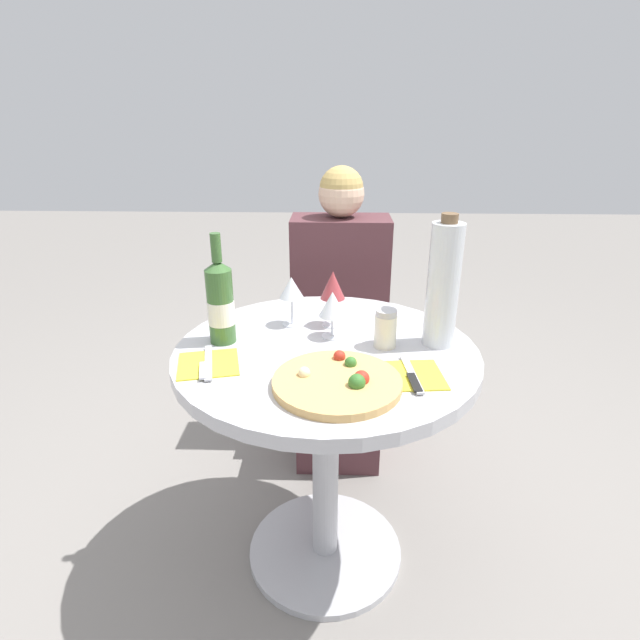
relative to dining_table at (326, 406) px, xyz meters
name	(u,v)px	position (x,y,z in m)	size (l,w,h in m)	color
ground_plane	(325,552)	(0.00, 0.00, -0.56)	(12.00, 12.00, 0.00)	gray
dining_table	(326,406)	(0.00, 0.00, 0.00)	(0.82, 0.82, 0.75)	#B2B2B7
chair_behind_diner	(339,332)	(0.04, 0.77, -0.11)	(0.41, 0.41, 0.94)	silver
seated_diner	(339,334)	(0.04, 0.62, -0.05)	(0.39, 0.43, 1.16)	#512D33
pizza_large	(338,382)	(0.03, -0.20, 0.19)	(0.30, 0.30, 0.05)	tan
wine_bottle	(220,302)	(-0.29, 0.03, 0.30)	(0.07, 0.07, 0.30)	#38602D
tall_carafe	(443,285)	(0.31, 0.04, 0.35)	(0.09, 0.09, 0.36)	silver
sugar_shaker	(386,328)	(0.16, 0.02, 0.24)	(0.06, 0.06, 0.11)	silver
wine_glass_front_right	(332,305)	(0.02, 0.07, 0.28)	(0.08, 0.08, 0.13)	silver
wine_glass_back_left	(291,289)	(-0.11, 0.16, 0.30)	(0.07, 0.07, 0.15)	silver
wine_glass_back_right	(333,286)	(0.02, 0.16, 0.31)	(0.07, 0.07, 0.17)	silver
place_setting_left	(208,364)	(-0.30, -0.11, 0.19)	(0.18, 0.19, 0.01)	yellow
place_setting_right	(412,375)	(0.21, -0.15, 0.19)	(0.16, 0.19, 0.01)	yellow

